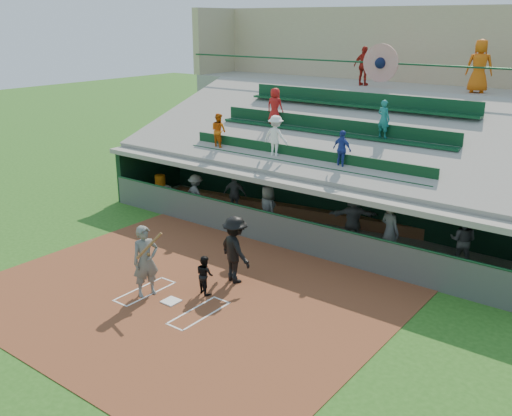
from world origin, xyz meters
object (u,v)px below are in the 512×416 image
Objects in this scene: catcher at (205,275)px; batter_at_plate at (146,261)px; white_table at (161,194)px; water_cooler at (160,180)px; home_plate at (171,301)px.

batter_at_plate is at bearing 58.58° from catcher.
water_cooler is at bearing 146.85° from white_table.
batter_at_plate is (-0.83, -0.08, 0.99)m from home_plate.
batter_at_plate reaches higher than home_plate.
home_plate is 1.16m from catcher.
catcher is at bearing -24.01° from white_table.
home_plate is 1.00× the size of water_cooler.
white_table is at bearing 137.90° from home_plate.
home_plate is 0.56× the size of white_table.
white_table is (-6.69, 6.04, 0.34)m from home_plate.
batter_at_plate is 4.67× the size of water_cooler.
home_plate is at bearing -30.35° from white_table.
home_plate is 9.16m from water_cooler.
home_plate is 9.02m from white_table.
catcher is 8.81m from water_cooler.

